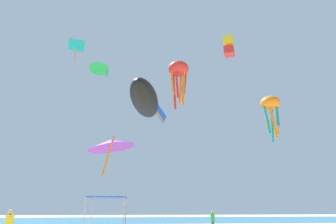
{
  "coord_description": "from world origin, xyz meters",
  "views": [
    {
      "loc": [
        -2.75,
        -16.41,
        1.96
      ],
      "look_at": [
        -0.37,
        7.15,
        10.03
      ],
      "focal_mm": 29.69,
      "sensor_mm": 36.0,
      "label": 1
    }
  ],
  "objects_px": {
    "kite_box_yellow": "(229,46)",
    "kite_octopus_orange": "(270,105)",
    "kite_diamond_teal": "(76,46)",
    "kite_octopus_red": "(179,71)",
    "person_leftmost": "(213,219)",
    "canopy_tent": "(108,199)",
    "kite_parafoil_blue": "(159,112)",
    "kite_inflatable_black": "(145,99)",
    "kite_delta_purple": "(111,144)",
    "kite_delta_green": "(99,68)"
  },
  "relations": [
    {
      "from": "kite_box_yellow",
      "to": "kite_octopus_orange",
      "type": "height_order",
      "value": "kite_box_yellow"
    },
    {
      "from": "kite_diamond_teal",
      "to": "kite_box_yellow",
      "type": "bearing_deg",
      "value": -20.13
    },
    {
      "from": "kite_octopus_red",
      "to": "person_leftmost",
      "type": "bearing_deg",
      "value": -3.65
    },
    {
      "from": "canopy_tent",
      "to": "kite_octopus_orange",
      "type": "distance_m",
      "value": 22.68
    },
    {
      "from": "kite_parafoil_blue",
      "to": "kite_octopus_red",
      "type": "bearing_deg",
      "value": -147.13
    },
    {
      "from": "kite_inflatable_black",
      "to": "kite_delta_purple",
      "type": "height_order",
      "value": "kite_inflatable_black"
    },
    {
      "from": "kite_box_yellow",
      "to": "kite_delta_purple",
      "type": "relative_size",
      "value": 0.52
    },
    {
      "from": "kite_octopus_red",
      "to": "kite_box_yellow",
      "type": "xyz_separation_m",
      "value": [
        6.33,
        2.34,
        4.78
      ]
    },
    {
      "from": "kite_delta_green",
      "to": "kite_box_yellow",
      "type": "xyz_separation_m",
      "value": [
        16.88,
        -12.97,
        -3.1
      ]
    },
    {
      "from": "kite_inflatable_black",
      "to": "kite_box_yellow",
      "type": "bearing_deg",
      "value": 130.83
    },
    {
      "from": "canopy_tent",
      "to": "kite_inflatable_black",
      "type": "distance_m",
      "value": 8.31
    },
    {
      "from": "canopy_tent",
      "to": "person_leftmost",
      "type": "distance_m",
      "value": 9.54
    },
    {
      "from": "canopy_tent",
      "to": "kite_octopus_red",
      "type": "relative_size",
      "value": 0.61
    },
    {
      "from": "person_leftmost",
      "to": "kite_box_yellow",
      "type": "xyz_separation_m",
      "value": [
        3.49,
        2.17,
        18.84
      ]
    },
    {
      "from": "kite_parafoil_blue",
      "to": "kite_delta_purple",
      "type": "distance_m",
      "value": 17.34
    },
    {
      "from": "kite_parafoil_blue",
      "to": "kite_diamond_teal",
      "type": "height_order",
      "value": "kite_diamond_teal"
    },
    {
      "from": "kite_delta_green",
      "to": "kite_box_yellow",
      "type": "bearing_deg",
      "value": 139.55
    },
    {
      "from": "canopy_tent",
      "to": "kite_box_yellow",
      "type": "distance_m",
      "value": 21.93
    },
    {
      "from": "person_leftmost",
      "to": "kite_delta_purple",
      "type": "height_order",
      "value": "kite_delta_purple"
    },
    {
      "from": "kite_diamond_teal",
      "to": "person_leftmost",
      "type": "bearing_deg",
      "value": -29.76
    },
    {
      "from": "kite_box_yellow",
      "to": "kite_octopus_orange",
      "type": "distance_m",
      "value": 8.81
    },
    {
      "from": "kite_box_yellow",
      "to": "kite_inflatable_black",
      "type": "relative_size",
      "value": 0.31
    },
    {
      "from": "person_leftmost",
      "to": "kite_box_yellow",
      "type": "distance_m",
      "value": 19.28
    },
    {
      "from": "person_leftmost",
      "to": "kite_parafoil_blue",
      "type": "height_order",
      "value": "kite_parafoil_blue"
    },
    {
      "from": "kite_box_yellow",
      "to": "kite_diamond_teal",
      "type": "xyz_separation_m",
      "value": [
        -17.78,
        1.61,
        -0.12
      ]
    },
    {
      "from": "kite_octopus_red",
      "to": "kite_diamond_teal",
      "type": "relative_size",
      "value": 1.89
    },
    {
      "from": "kite_delta_green",
      "to": "kite_diamond_teal",
      "type": "bearing_deg",
      "value": 82.56
    },
    {
      "from": "kite_delta_purple",
      "to": "kite_diamond_teal",
      "type": "bearing_deg",
      "value": 60.17
    },
    {
      "from": "kite_octopus_orange",
      "to": "kite_box_yellow",
      "type": "bearing_deg",
      "value": 77.03
    },
    {
      "from": "kite_delta_green",
      "to": "person_leftmost",
      "type": "bearing_deg",
      "value": 128.59
    },
    {
      "from": "kite_octopus_red",
      "to": "kite_inflatable_black",
      "type": "relative_size",
      "value": 0.66
    },
    {
      "from": "person_leftmost",
      "to": "kite_delta_purple",
      "type": "xyz_separation_m",
      "value": [
        -9.23,
        0.93,
        6.62
      ]
    },
    {
      "from": "kite_parafoil_blue",
      "to": "kite_octopus_orange",
      "type": "xyz_separation_m",
      "value": [
        12.87,
        -10.25,
        -2.13
      ]
    },
    {
      "from": "canopy_tent",
      "to": "kite_octopus_orange",
      "type": "bearing_deg",
      "value": 25.18
    },
    {
      "from": "canopy_tent",
      "to": "person_leftmost",
      "type": "bearing_deg",
      "value": 21.59
    },
    {
      "from": "person_leftmost",
      "to": "kite_box_yellow",
      "type": "height_order",
      "value": "kite_box_yellow"
    },
    {
      "from": "person_leftmost",
      "to": "kite_box_yellow",
      "type": "relative_size",
      "value": 0.68
    },
    {
      "from": "canopy_tent",
      "to": "kite_octopus_orange",
      "type": "relative_size",
      "value": 0.55
    },
    {
      "from": "kite_delta_green",
      "to": "kite_octopus_orange",
      "type": "xyz_separation_m",
      "value": [
        22.53,
        -10.19,
        -9.27
      ]
    },
    {
      "from": "kite_parafoil_blue",
      "to": "kite_inflatable_black",
      "type": "xyz_separation_m",
      "value": [
        -2.48,
        -18.95,
        -5.36
      ]
    },
    {
      "from": "person_leftmost",
      "to": "kite_delta_green",
      "type": "relative_size",
      "value": 0.49
    },
    {
      "from": "kite_inflatable_black",
      "to": "kite_diamond_teal",
      "type": "xyz_separation_m",
      "value": [
        -8.07,
        7.54,
        9.27
      ]
    },
    {
      "from": "kite_octopus_red",
      "to": "kite_delta_purple",
      "type": "bearing_deg",
      "value": 163.18
    },
    {
      "from": "kite_delta_purple",
      "to": "canopy_tent",
      "type": "bearing_deg",
      "value": -174.3
    },
    {
      "from": "kite_parafoil_blue",
      "to": "kite_inflatable_black",
      "type": "distance_m",
      "value": 19.85
    },
    {
      "from": "person_leftmost",
      "to": "kite_delta_purple",
      "type": "relative_size",
      "value": 0.35
    },
    {
      "from": "kite_box_yellow",
      "to": "kite_octopus_red",
      "type": "bearing_deg",
      "value": -133.64
    },
    {
      "from": "canopy_tent",
      "to": "kite_octopus_red",
      "type": "distance_m",
      "value": 14.23
    },
    {
      "from": "kite_delta_green",
      "to": "kite_parafoil_blue",
      "type": "relative_size",
      "value": 0.87
    },
    {
      "from": "kite_inflatable_black",
      "to": "kite_diamond_teal",
      "type": "distance_m",
      "value": 14.42
    }
  ]
}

